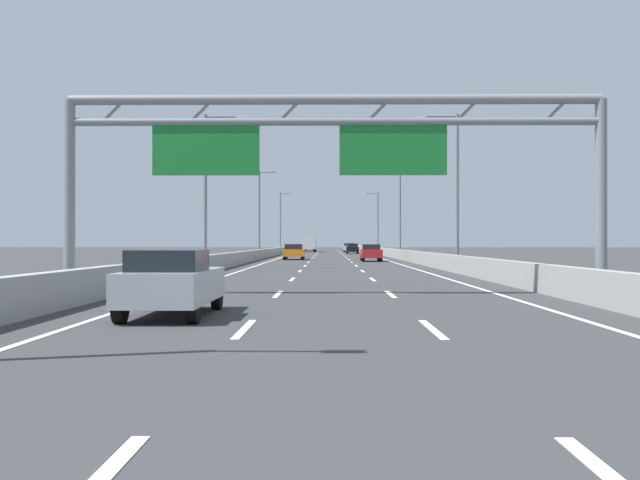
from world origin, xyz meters
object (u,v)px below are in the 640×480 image
streetlamp_left_mid (209,181)px  white_car (349,247)px  yellow_car (310,247)px  silver_car (172,282)px  box_truck (309,243)px  red_car (371,252)px  sign_gantry (326,142)px  streetlamp_right_mid (453,181)px  streetlamp_left_distant (282,219)px  black_car (352,248)px  streetlamp_right_distant (376,219)px  orange_car (294,252)px  streetlamp_left_far (261,208)px  streetlamp_right_far (398,208)px

streetlamp_left_mid → white_car: 78.71m
yellow_car → streetlamp_left_mid: bearing=-92.1°
silver_car → box_truck: size_ratio=0.54×
yellow_car → red_car: bearing=-84.6°
sign_gantry → streetlamp_right_mid: bearing=69.5°
white_car → silver_car: bearing=-93.9°
streetlamp_left_mid → red_car: streetlamp_left_mid is taller
streetlamp_left_distant → box_truck: 12.84m
white_car → red_car: (0.15, -59.24, 0.01)m
streetlamp_left_mid → silver_car: bearing=-82.1°
red_car → black_car: bearing=90.2°
streetlamp_right_distant → white_car: size_ratio=2.09×
streetlamp_left_mid → streetlamp_right_mid: (14.93, 0.00, 0.00)m
streetlamp_left_mid → orange_car: size_ratio=2.08×
streetlamp_right_distant → streetlamp_left_far: bearing=-113.7°
orange_car → streetlamp_right_distant: bearing=75.9°
sign_gantry → yellow_car: bearing=91.7°
streetlamp_right_mid → black_car: (-4.02, 61.32, -4.64)m
streetlamp_right_mid → silver_car: 29.75m
black_car → white_car: bearing=90.0°
streetlamp_left_far → yellow_car: bearing=86.7°
streetlamp_left_far → orange_car: streetlamp_left_far is taller
streetlamp_right_distant → white_car: streetlamp_right_distant is taller
silver_car → streetlamp_right_far: bearing=79.6°
sign_gantry → white_car: 98.64m
white_car → black_car: size_ratio=1.01×
sign_gantry → streetlamp_left_far: 55.10m
streetlamp_left_mid → streetlamp_right_distant: bearing=77.6°
streetlamp_left_far → silver_car: size_ratio=2.28×
streetlamp_left_distant → black_car: 13.55m
orange_car → box_truck: (-0.10, 55.07, 0.85)m
sign_gantry → streetlamp_right_mid: streetlamp_right_mid is taller
white_car → box_truck: 7.23m
black_car → orange_car: bearing=-100.6°
streetlamp_left_mid → streetlamp_right_far: 37.08m
yellow_car → streetlamp_left_distant: bearing=-97.0°
streetlamp_right_mid → silver_car: streetlamp_right_mid is taller
streetlamp_right_far → black_car: streetlamp_right_far is taller
streetlamp_left_distant → box_truck: bearing=71.3°
streetlamp_left_distant → red_car: (11.05, -49.32, -4.62)m
streetlamp_right_mid → box_truck: 80.35m
streetlamp_left_mid → white_car: bearing=82.0°
silver_car → black_car: 88.79m
sign_gantry → streetlamp_right_far: streetlamp_right_far is taller
streetlamp_right_far → black_car: size_ratio=2.11×
streetlamp_right_far → streetlamp_left_distant: size_ratio=1.00×
box_truck → streetlamp_right_mid: bearing=-82.1°
streetlamp_right_far → silver_car: size_ratio=2.28×
sign_gantry → yellow_car: sign_gantry is taller
streetlamp_left_far → streetlamp_right_far: 14.93m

